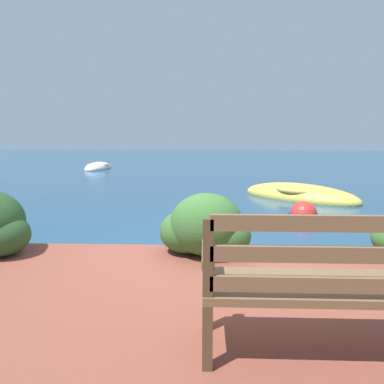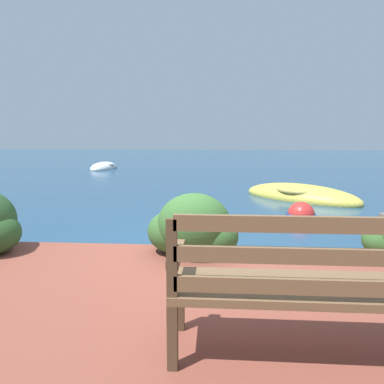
# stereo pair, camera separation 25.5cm
# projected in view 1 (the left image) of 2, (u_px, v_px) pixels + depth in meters

# --- Properties ---
(ground_plane) EXTENTS (80.00, 80.00, 0.00)m
(ground_plane) POSITION_uv_depth(u_px,v_px,m) (207.00, 262.00, 4.33)
(ground_plane) COLOR navy
(park_bench) EXTENTS (1.63, 0.48, 0.93)m
(park_bench) POSITION_uv_depth(u_px,v_px,m) (337.00, 281.00, 2.05)
(park_bench) COLOR brown
(park_bench) RESTS_ON patio_terrace
(hedge_clump_left) EXTENTS (1.05, 0.76, 0.72)m
(hedge_clump_left) POSITION_uv_depth(u_px,v_px,m) (205.00, 228.00, 3.92)
(hedge_clump_left) COLOR #38662D
(hedge_clump_left) RESTS_ON patio_terrace
(rowboat_nearest) EXTENTS (3.17, 3.01, 0.66)m
(rowboat_nearest) POSITION_uv_depth(u_px,v_px,m) (299.00, 196.00, 8.89)
(rowboat_nearest) COLOR #DBC64C
(rowboat_nearest) RESTS_ON ground_plane
(rowboat_mid) EXTENTS (1.12, 2.55, 0.62)m
(rowboat_mid) POSITION_uv_depth(u_px,v_px,m) (98.00, 168.00, 17.07)
(rowboat_mid) COLOR silver
(rowboat_mid) RESTS_ON ground_plane
(mooring_buoy) EXTENTS (0.56, 0.56, 0.51)m
(mooring_buoy) POSITION_uv_depth(u_px,v_px,m) (303.00, 214.00, 6.62)
(mooring_buoy) COLOR red
(mooring_buoy) RESTS_ON ground_plane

